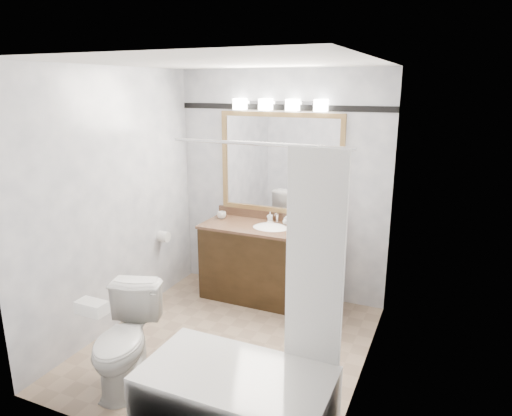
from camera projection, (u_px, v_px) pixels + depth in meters
name	position (u px, v px, depth m)	size (l,w,h in m)	color
room	(227.00, 216.00, 3.89)	(2.42, 2.62, 2.52)	tan
vanity	(270.00, 263.00, 5.00)	(1.53, 0.58, 0.97)	black
mirror	(280.00, 164.00, 4.96)	(1.40, 0.04, 1.10)	#A27D49
vanity_light_bar	(279.00, 104.00, 4.75)	(1.02, 0.14, 0.12)	silver
accent_stripe	(281.00, 107.00, 4.81)	(2.40, 0.01, 0.06)	black
bathtub	(240.00, 393.00, 3.13)	(1.30, 0.75, 1.96)	white
tp_roll	(164.00, 236.00, 5.07)	(0.12, 0.12, 0.11)	white
toilet	(125.00, 340.00, 3.59)	(0.43, 0.75, 0.77)	white
tissue_box	(92.00, 307.00, 3.21)	(0.22, 0.12, 0.09)	white
coffee_maker	(325.00, 218.00, 4.57)	(0.19, 0.23, 0.36)	black
cup_left	(222.00, 215.00, 5.21)	(0.10, 0.10, 0.08)	white
soap_bottle_a	(270.00, 217.00, 5.07)	(0.05, 0.05, 0.12)	white
soap_bottle_b	(286.00, 220.00, 4.99)	(0.07, 0.07, 0.08)	white
soap_bar	(270.00, 223.00, 5.02)	(0.07, 0.04, 0.02)	beige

